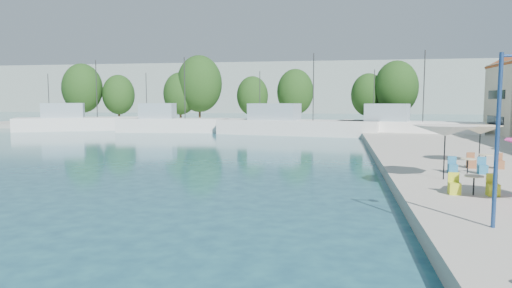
% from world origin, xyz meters
% --- Properties ---
extents(quay_far, '(90.00, 16.00, 0.60)m').
position_xyz_m(quay_far, '(-8.00, 67.00, 0.30)').
color(quay_far, '#ABA69B').
rests_on(quay_far, ground).
extents(hill_west, '(180.00, 40.00, 16.00)m').
position_xyz_m(hill_west, '(-30.00, 160.00, 8.00)').
color(hill_west, gray).
rests_on(hill_west, ground).
extents(hill_east, '(140.00, 40.00, 12.00)m').
position_xyz_m(hill_east, '(40.00, 180.00, 6.00)').
color(hill_east, gray).
rests_on(hill_east, ground).
extents(trawler_01, '(17.93, 12.17, 10.20)m').
position_xyz_m(trawler_01, '(-32.13, 57.33, 1.07)').
color(trawler_01, silver).
rests_on(trawler_01, ground).
extents(trawler_02, '(15.02, 5.70, 10.20)m').
position_xyz_m(trawler_02, '(-18.41, 56.42, 1.07)').
color(trawler_02, silver).
rests_on(trawler_02, ground).
extents(trawler_03, '(20.04, 8.26, 10.20)m').
position_xyz_m(trawler_03, '(-2.06, 54.81, 1.07)').
color(trawler_03, silver).
rests_on(trawler_03, ground).
extents(trawler_04, '(16.34, 8.23, 10.20)m').
position_xyz_m(trawler_04, '(10.86, 53.85, 1.07)').
color(trawler_04, white).
rests_on(trawler_04, ground).
extents(tree_01, '(6.50, 6.50, 9.61)m').
position_xyz_m(tree_01, '(-38.46, 68.47, 6.15)').
color(tree_01, '#3F2B19').
rests_on(tree_01, quay_far).
extents(tree_02, '(5.27, 5.27, 7.80)m').
position_xyz_m(tree_02, '(-32.81, 69.99, 5.10)').
color(tree_02, '#3F2B19').
rests_on(tree_02, quay_far).
extents(tree_03, '(5.42, 5.42, 8.03)m').
position_xyz_m(tree_03, '(-21.73, 69.21, 5.23)').
color(tree_03, '#3F2B19').
rests_on(tree_03, quay_far).
extents(tree_04, '(7.25, 7.25, 10.73)m').
position_xyz_m(tree_04, '(-18.71, 69.79, 6.80)').
color(tree_04, '#3F2B19').
rests_on(tree_04, quay_far).
extents(tree_05, '(4.99, 4.99, 7.38)m').
position_xyz_m(tree_05, '(-10.18, 70.49, 4.86)').
color(tree_05, '#3F2B19').
rests_on(tree_05, quay_far).
extents(tree_06, '(5.71, 5.71, 8.45)m').
position_xyz_m(tree_06, '(-3.41, 70.58, 5.48)').
color(tree_06, '#3F2B19').
rests_on(tree_06, quay_far).
extents(tree_07, '(5.16, 5.16, 7.64)m').
position_xyz_m(tree_07, '(7.68, 70.06, 5.01)').
color(tree_07, '#3F2B19').
rests_on(tree_07, quay_far).
extents(tree_08, '(6.32, 6.32, 9.36)m').
position_xyz_m(tree_08, '(11.55, 68.71, 6.00)').
color(tree_08, '#3F2B19').
rests_on(tree_08, quay_far).
extents(umbrella_white, '(2.94, 2.94, 2.52)m').
position_xyz_m(umbrella_white, '(8.34, 21.25, 2.87)').
color(umbrella_white, black).
rests_on(umbrella_white, quay_right).
extents(umbrella_cream, '(2.55, 2.55, 2.20)m').
position_xyz_m(umbrella_cream, '(11.58, 27.40, 2.54)').
color(umbrella_cream, black).
rests_on(umbrella_cream, quay_right).
extents(cafe_table_01, '(1.82, 0.70, 0.76)m').
position_xyz_m(cafe_table_01, '(8.71, 17.77, 0.89)').
color(cafe_table_01, black).
rests_on(cafe_table_01, quay_right).
extents(cafe_table_02, '(1.82, 0.70, 0.76)m').
position_xyz_m(cafe_table_02, '(9.89, 23.22, 0.89)').
color(cafe_table_02, black).
rests_on(cafe_table_02, quay_right).
extents(cafe_table_03, '(1.82, 0.70, 0.76)m').
position_xyz_m(cafe_table_03, '(11.28, 25.19, 0.89)').
color(cafe_table_03, black).
rests_on(cafe_table_03, quay_right).
extents(street_lamp, '(1.04, 0.36, 5.03)m').
position_xyz_m(street_lamp, '(8.30, 13.04, 4.09)').
color(street_lamp, navy).
rests_on(street_lamp, quay_right).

